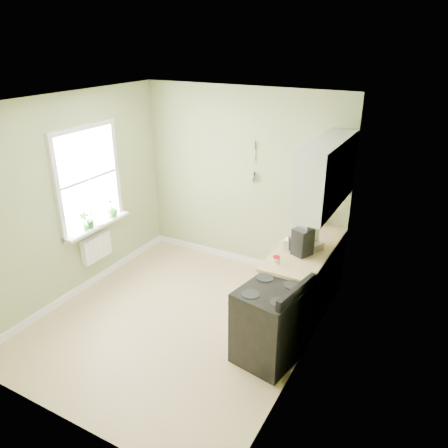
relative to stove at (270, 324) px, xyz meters
The scene contains 21 objects.
floor 1.36m from the stove, behind, with size 3.20×3.60×0.02m, color tan.
ceiling 2.60m from the stove, behind, with size 3.20×3.60×0.02m, color white.
wall_back 2.45m from the stove, 124.14° to the left, with size 3.20×0.02×2.70m, color #9AA671.
wall_left 3.03m from the stove, behind, with size 0.02×3.60×2.70m, color #9AA671.
wall_right 0.97m from the stove, 12.45° to the left, with size 0.02×3.60×2.70m, color #9AA671.
base_cabinets 1.07m from the stove, 88.78° to the left, with size 0.60×1.60×0.87m, color white.
countertop 1.16m from the stove, 89.32° to the left, with size 0.64×1.60×0.04m, color #D5B982.
upper_cabinets 1.84m from the stove, 82.82° to the left, with size 0.35×1.40×0.80m, color white.
window 3.09m from the stove, behind, with size 0.06×1.14×1.44m.
window_sill 2.85m from the stove, behind, with size 0.18×1.14×0.04m, color white.
radiator 2.84m from the stove, behind, with size 0.12×0.50×0.35m, color white.
wall_utensils 2.42m from the stove, 120.16° to the left, with size 0.02×0.14×0.58m.
stove is the anchor object (origin of this frame).
stand_mixer 1.21m from the stove, 86.79° to the left, with size 0.33×0.41×0.45m.
kettle 1.05m from the stove, 100.66° to the left, with size 0.18×0.11×0.19m.
coffee_maker 1.05m from the stove, 88.40° to the left, with size 0.26×0.27×0.33m.
red_tray 1.91m from the stove, 94.81° to the left, with size 0.32×0.32×0.02m, color #9D0010.
jar 0.73m from the stove, 107.64° to the left, with size 0.08×0.08×0.09m.
plant_a 2.84m from the stove, behind, with size 0.14×0.10×0.27m, color #32812A.
plant_b 2.85m from the stove, behind, with size 0.15×0.12×0.26m, color #32812A.
plant_c 2.92m from the stove, 166.25° to the left, with size 0.16×0.16×0.28m, color #32812A.
Camera 1 is at (2.70, -3.76, 3.34)m, focal length 35.00 mm.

